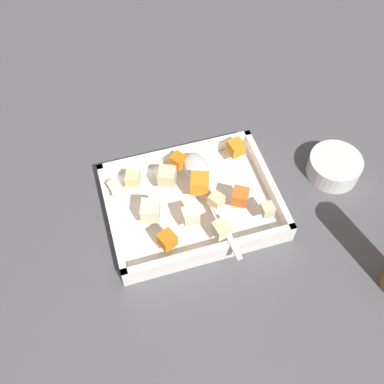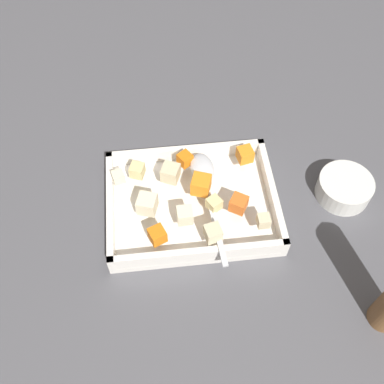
{
  "view_description": "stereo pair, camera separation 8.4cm",
  "coord_description": "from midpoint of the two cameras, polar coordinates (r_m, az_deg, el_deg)",
  "views": [
    {
      "loc": [
        -0.12,
        -0.45,
        0.75
      ],
      "look_at": [
        0.02,
        0.0,
        0.06
      ],
      "focal_mm": 42.46,
      "sensor_mm": 36.0,
      "label": 1
    },
    {
      "loc": [
        -0.03,
        -0.47,
        0.75
      ],
      "look_at": [
        0.02,
        0.0,
        0.06
      ],
      "focal_mm": 42.46,
      "sensor_mm": 36.0,
      "label": 2
    }
  ],
  "objects": [
    {
      "name": "ground_plane",
      "position": [
        0.88,
        1.52,
        -2.34
      ],
      "size": [
        4.0,
        4.0,
        0.0
      ],
      "primitive_type": "plane",
      "color": "#4C4C51"
    },
    {
      "name": "baking_dish",
      "position": [
        0.87,
        2.74,
        -1.75
      ],
      "size": [
        0.32,
        0.24,
        0.05
      ],
      "color": "white",
      "rests_on": "ground_plane"
    },
    {
      "name": "carrot_chunk_near_right",
      "position": [
        0.9,
        9.35,
        4.49
      ],
      "size": [
        0.03,
        0.03,
        0.03
      ],
      "primitive_type": "cube",
      "rotation": [
        0.0,
        0.0,
        4.91
      ],
      "color": "orange",
      "rests_on": "baking_dish"
    },
    {
      "name": "carrot_chunk_center",
      "position": [
        0.83,
        8.76,
        -1.68
      ],
      "size": [
        0.04,
        0.04,
        0.03
      ],
      "primitive_type": "cube",
      "rotation": [
        0.0,
        0.0,
        1.01
      ],
      "color": "orange",
      "rests_on": "baking_dish"
    },
    {
      "name": "carrot_chunk_heap_side",
      "position": [
        0.84,
        3.99,
        0.72
      ],
      "size": [
        0.04,
        0.04,
        0.03
      ],
      "primitive_type": "cube",
      "rotation": [
        0.0,
        0.0,
        1.23
      ],
      "color": "orange",
      "rests_on": "baking_dish"
    },
    {
      "name": "carrot_chunk_under_handle",
      "position": [
        0.79,
        -1.34,
        -5.67
      ],
      "size": [
        0.04,
        0.04,
        0.03
      ],
      "primitive_type": "cube",
      "rotation": [
        0.0,
        0.0,
        5.11
      ],
      "color": "orange",
      "rests_on": "baking_dish"
    },
    {
      "name": "carrot_chunk_near_left",
      "position": [
        0.88,
        1.84,
        3.97
      ],
      "size": [
        0.03,
        0.03,
        0.02
      ],
      "primitive_type": "cube",
      "rotation": [
        0.0,
        0.0,
        2.17
      ],
      "color": "orange",
      "rests_on": "baking_dish"
    },
    {
      "name": "potato_chunk_back_center",
      "position": [
        0.81,
        2.09,
        -3.14
      ],
      "size": [
        0.03,
        0.03,
        0.03
      ],
      "primitive_type": "cube",
      "rotation": [
        0.0,
        0.0,
        1.59
      ],
      "color": "beige",
      "rests_on": "baking_dish"
    },
    {
      "name": "potato_chunk_heap_top",
      "position": [
        0.82,
        11.89,
        -3.76
      ],
      "size": [
        0.02,
        0.02,
        0.02
      ],
      "primitive_type": "cube",
      "rotation": [
        0.0,
        0.0,
        4.74
      ],
      "color": "beige",
      "rests_on": "baking_dish"
    },
    {
      "name": "potato_chunk_mid_right",
      "position": [
        0.87,
        -4.16,
        2.53
      ],
      "size": [
        0.03,
        0.03,
        0.03
      ],
      "primitive_type": "cube",
      "rotation": [
        0.0,
        0.0,
        2.8
      ],
      "color": "#E0CC89",
      "rests_on": "baking_dish"
    },
    {
      "name": "potato_chunk_rim_edge",
      "position": [
        0.83,
        5.7,
        -1.67
      ],
      "size": [
        0.03,
        0.03,
        0.02
      ],
      "primitive_type": "cube",
      "rotation": [
        0.0,
        0.0,
        5.26
      ],
      "color": "#E0CC89",
      "rests_on": "baking_dish"
    },
    {
      "name": "potato_chunk_corner_se",
      "position": [
        0.86,
        0.08,
        2.23
      ],
      "size": [
        0.04,
        0.04,
        0.03
      ],
      "primitive_type": "cube",
      "rotation": [
        0.0,
        0.0,
        4.31
      ],
      "color": "beige",
      "rests_on": "baking_dish"
    },
    {
      "name": "potato_chunk_front_center",
      "position": [
        0.79,
        5.69,
        -5.37
      ],
      "size": [
        0.03,
        0.03,
        0.03
      ],
      "primitive_type": "cube",
      "rotation": [
        0.0,
        0.0,
        3.36
      ],
      "color": "beige",
      "rests_on": "baking_dish"
    },
    {
      "name": "potato_chunk_near_spoon",
      "position": [
        0.82,
        -2.75,
        -1.73
      ],
      "size": [
        0.04,
        0.04,
        0.03
      ],
      "primitive_type": "cube",
      "rotation": [
        0.0,
        0.0,
        1.26
      ],
      "color": "beige",
      "rests_on": "baking_dish"
    },
    {
      "name": "potato_chunk_corner_ne",
      "position": [
        0.86,
        -6.52,
        1.71
      ],
      "size": [
        0.03,
        0.03,
        0.02
      ],
      "primitive_type": "cube",
      "rotation": [
        0.0,
        0.0,
        3.41
      ],
      "color": "beige",
      "rests_on": "baking_dish"
    },
    {
      "name": "serving_spoon",
      "position": [
        0.86,
        4.25,
        2.06
      ],
      "size": [
        0.05,
        0.24,
        0.02
      ],
      "rotation": [
        0.0,
        0.0,
        4.78
      ],
      "color": "silver",
      "rests_on": "baking_dish"
    },
    {
      "name": "small_prep_bowl",
      "position": [
        0.95,
        21.01,
        0.29
      ],
      "size": [
        0.11,
        0.11,
        0.04
      ],
      "primitive_type": "cylinder",
      "color": "silver",
      "rests_on": "ground_plane"
    }
  ]
}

